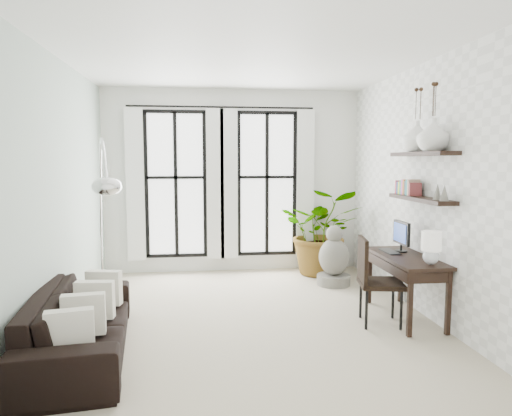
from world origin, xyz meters
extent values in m
plane|color=#BEB297|center=(0.00, 0.00, 0.00)|extent=(5.00, 5.00, 0.00)
plane|color=white|center=(0.00, 0.00, 3.20)|extent=(5.00, 5.00, 0.00)
plane|color=#A9BDB0|center=(-2.25, 0.00, 1.60)|extent=(0.00, 5.00, 5.00)
plane|color=white|center=(2.25, 0.00, 1.60)|extent=(0.00, 5.00, 5.00)
plane|color=white|center=(0.00, 2.50, 1.60)|extent=(4.50, 0.00, 4.50)
cube|color=white|center=(-1.00, 2.47, 1.55)|extent=(1.00, 0.02, 2.50)
cube|color=white|center=(-1.68, 2.37, 1.55)|extent=(0.30, 0.04, 2.60)
cube|color=white|center=(-0.32, 2.37, 1.55)|extent=(0.30, 0.04, 2.60)
cube|color=white|center=(0.60, 2.47, 1.55)|extent=(1.00, 0.02, 2.50)
cube|color=white|center=(-0.08, 2.37, 1.55)|extent=(0.30, 0.04, 2.60)
cube|color=white|center=(1.28, 2.37, 1.55)|extent=(0.30, 0.04, 2.60)
cylinder|color=black|center=(-0.20, 2.38, 2.88)|extent=(3.20, 0.03, 0.03)
cube|color=black|center=(2.11, -0.27, 1.50)|extent=(0.25, 1.30, 0.05)
cube|color=black|center=(2.11, -0.27, 2.05)|extent=(0.25, 1.30, 0.05)
cube|color=#B32C3F|center=(2.11, 0.28, 1.61)|extent=(0.16, 0.04, 0.18)
cube|color=#2C549D|center=(2.11, 0.23, 1.61)|extent=(0.16, 0.04, 0.18)
cube|color=yellow|center=(2.11, 0.19, 1.61)|extent=(0.16, 0.03, 0.18)
cube|color=#3AAF72|center=(2.11, 0.14, 1.61)|extent=(0.16, 0.04, 0.18)
cube|color=#C657CC|center=(2.11, 0.10, 1.61)|extent=(0.16, 0.04, 0.18)
cube|color=orange|center=(2.11, 0.05, 1.61)|extent=(0.16, 0.04, 0.18)
cube|color=#4D4D4D|center=(2.11, 0.01, 1.61)|extent=(0.16, 0.04, 0.18)
cube|color=teal|center=(2.11, -0.04, 1.61)|extent=(0.16, 0.04, 0.18)
cube|color=tan|center=(2.11, -0.08, 1.61)|extent=(0.16, 0.04, 0.18)
cube|color=brown|center=(2.11, -0.13, 1.61)|extent=(0.16, 0.04, 0.18)
cone|color=gray|center=(2.11, -0.67, 1.61)|extent=(0.10, 0.10, 0.18)
cone|color=gray|center=(2.11, -0.82, 1.61)|extent=(0.10, 0.10, 0.18)
imported|color=black|center=(-1.80, -0.93, 0.33)|extent=(1.14, 2.36, 0.66)
cube|color=silver|center=(-1.70, -1.63, 0.50)|extent=(0.40, 0.12, 0.40)
cube|color=silver|center=(-1.70, -1.16, 0.50)|extent=(0.40, 0.12, 0.40)
cube|color=silver|center=(-1.70, -0.69, 0.50)|extent=(0.40, 0.12, 0.40)
cube|color=silver|center=(-1.70, -0.23, 0.50)|extent=(0.40, 0.12, 0.40)
imported|color=#2D7228|center=(1.51, 2.03, 0.75)|extent=(1.63, 1.51, 1.50)
cube|color=black|center=(1.95, -0.27, 0.77)|extent=(0.56, 1.33, 0.04)
cube|color=black|center=(1.93, -0.27, 0.68)|extent=(0.51, 1.27, 0.12)
cube|color=black|center=(1.72, -0.89, 0.38)|extent=(0.05, 0.05, 0.74)
cube|color=black|center=(2.18, -0.89, 0.38)|extent=(0.05, 0.05, 0.74)
cube|color=black|center=(1.72, 0.34, 0.38)|extent=(0.05, 0.05, 0.74)
cube|color=black|center=(2.18, 0.34, 0.38)|extent=(0.05, 0.05, 0.74)
cube|color=black|center=(2.00, -0.02, 1.04)|extent=(0.04, 0.42, 0.30)
cube|color=navy|center=(1.98, -0.02, 1.04)|extent=(0.00, 0.36, 0.24)
cube|color=black|center=(1.85, -0.02, 0.80)|extent=(0.15, 0.40, 0.02)
sphere|color=silver|center=(2.00, -0.79, 0.88)|extent=(0.18, 0.18, 0.18)
cylinder|color=white|center=(2.00, -0.79, 1.07)|extent=(0.22, 0.22, 0.22)
cube|color=black|center=(1.57, -0.43, 0.50)|extent=(0.58, 0.58, 0.06)
cube|color=black|center=(1.35, -0.39, 0.78)|extent=(0.13, 0.50, 0.55)
cylinder|color=black|center=(1.37, -0.63, 0.23)|extent=(0.03, 0.03, 0.47)
cylinder|color=black|center=(1.77, -0.63, 0.23)|extent=(0.03, 0.03, 0.47)
cylinder|color=black|center=(1.37, -0.23, 0.23)|extent=(0.03, 0.03, 0.47)
cylinder|color=black|center=(1.77, -0.23, 0.23)|extent=(0.03, 0.03, 0.47)
cylinder|color=silver|center=(-1.90, 0.64, 0.05)|extent=(0.33, 0.33, 0.09)
cylinder|color=silver|center=(-1.90, 0.64, 0.51)|extent=(0.03, 0.03, 0.93)
ellipsoid|color=silver|center=(-1.50, -0.88, 1.71)|extent=(0.30, 0.30, 0.19)
cylinder|color=gray|center=(1.51, 1.33, 0.08)|extent=(0.53, 0.53, 0.16)
ellipsoid|color=gray|center=(1.51, 1.33, 0.45)|extent=(0.48, 0.48, 0.58)
sphere|color=gray|center=(1.51, 1.33, 0.82)|extent=(0.26, 0.26, 0.26)
imported|color=white|center=(2.11, -0.52, 2.27)|extent=(0.37, 0.37, 0.38)
imported|color=white|center=(2.11, -0.12, 2.27)|extent=(0.37, 0.37, 0.38)
camera|label=1|loc=(-0.56, -5.57, 1.97)|focal=32.00mm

